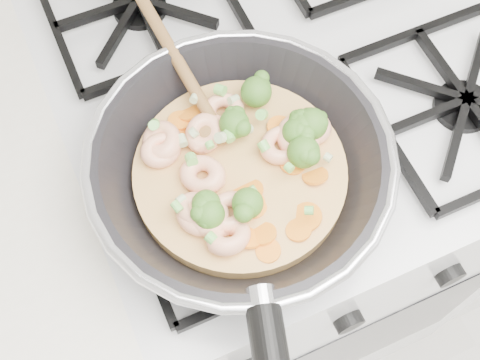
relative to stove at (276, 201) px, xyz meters
name	(u,v)px	position (x,y,z in m)	size (l,w,h in m)	color
stove	(276,201)	(0.00, 0.00, 0.00)	(0.60, 0.60, 0.92)	silver
skillet	(241,170)	(-0.14, -0.14, 0.50)	(0.32, 0.67, 0.09)	black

